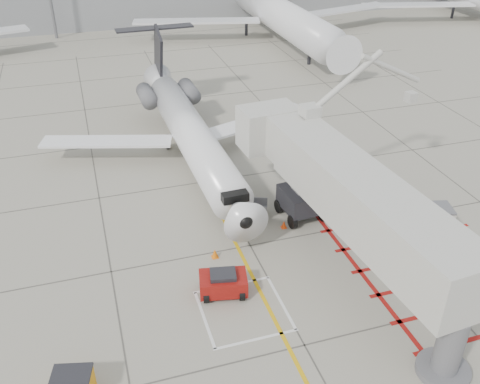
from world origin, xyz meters
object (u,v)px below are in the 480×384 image
object	(u,v)px
regional_jet	(198,128)
pushback_tug	(223,282)
jet_bridge	(365,214)
spill_bin	(74,384)

from	to	relation	value
regional_jet	pushback_tug	size ratio (longest dim) A/B	11.49
jet_bridge	spill_bin	xyz separation A→B (m)	(-14.76, -3.34, -3.36)
pushback_tug	spill_bin	bearing A→B (deg)	-139.40
jet_bridge	spill_bin	size ratio (longest dim) A/B	12.99
regional_jet	pushback_tug	distance (m)	13.13
regional_jet	pushback_tug	xyz separation A→B (m)	(-1.85, -12.67, -2.94)
jet_bridge	pushback_tug	world-z (taller)	jet_bridge
jet_bridge	regional_jet	bearing A→B (deg)	106.61
regional_jet	spill_bin	xyz separation A→B (m)	(-9.45, -16.89, -2.98)
jet_bridge	pushback_tug	distance (m)	7.95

